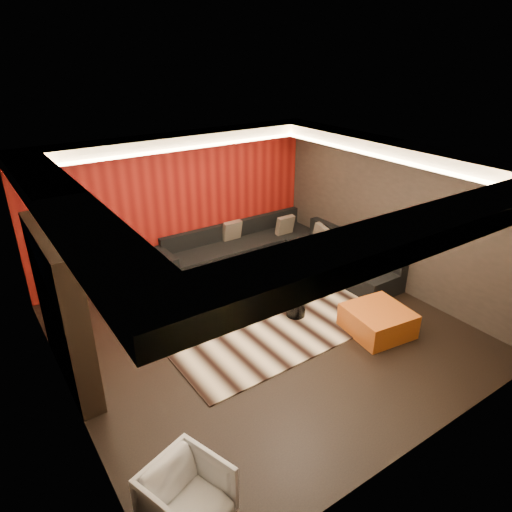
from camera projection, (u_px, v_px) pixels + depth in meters
floor at (261, 331)px, 7.56m from camera, size 6.00×6.00×0.02m
ceiling at (262, 162)px, 6.37m from camera, size 6.00×6.00×0.02m
wall_back at (177, 202)px, 9.22m from camera, size 6.00×0.02×2.80m
wall_left at (55, 313)px, 5.43m from camera, size 0.02×6.00×2.80m
wall_right at (394, 216)px, 8.50m from camera, size 0.02×6.00×2.80m
red_feature_wall at (178, 203)px, 9.19m from camera, size 5.98×0.05×2.78m
soffit_back at (179, 140)px, 8.44m from camera, size 6.00×0.60×0.22m
soffit_front at (423, 229)px, 4.40m from camera, size 6.00×0.60×0.22m
soffit_left at (63, 205)px, 5.04m from camera, size 0.60×4.80×0.22m
soffit_right at (392, 148)px, 7.79m from camera, size 0.60×4.80×0.22m
cove_back at (187, 148)px, 8.22m from camera, size 4.80×0.08×0.04m
cove_front at (394, 227)px, 4.69m from camera, size 4.80×0.08×0.04m
cove_left at (95, 208)px, 5.25m from camera, size 0.08×4.80×0.04m
cove_right at (377, 156)px, 7.66m from camera, size 0.08×4.80×0.04m
tv_surround at (61, 309)px, 6.09m from camera, size 0.30×2.00×2.20m
tv_screen at (69, 283)px, 6.02m from camera, size 0.04×1.30×0.80m
tv_shelf at (79, 330)px, 6.34m from camera, size 0.04×1.60×0.04m
rug at (265, 310)px, 8.10m from camera, size 4.05×3.07×0.02m
coffee_table at (280, 262)px, 9.64m from camera, size 1.51×1.51×0.21m
drum_stool at (296, 305)px, 7.87m from camera, size 0.35×0.35×0.39m
striped_pouf at (144, 300)px, 8.07m from camera, size 0.82×0.82×0.35m
white_side_table at (370, 279)px, 8.71m from camera, size 0.40×0.40×0.46m
orange_ottoman at (378, 321)px, 7.44m from camera, size 1.05×1.05×0.42m
armchair at (187, 498)px, 4.40m from camera, size 0.93×0.94×0.68m
sectional_sofa at (278, 253)px, 9.73m from camera, size 3.65×3.50×0.75m
throw_pillows at (300, 235)px, 9.69m from camera, size 1.93×2.78×0.50m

